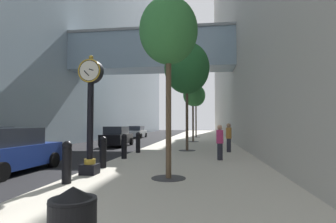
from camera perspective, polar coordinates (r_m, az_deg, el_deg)
ground_plane at (r=28.86m, az=-1.09°, el=-6.39°), size 110.00×110.00×0.00m
sidewalk_right at (r=31.51m, az=6.18°, el=-5.93°), size 7.09×80.00×0.14m
building_block_left at (r=38.25m, az=-19.80°, el=19.17°), size 24.18×80.00×32.12m
street_clock at (r=9.74m, az=-16.18°, el=0.61°), size 0.84×0.55×4.16m
bollard_second at (r=8.53m, az=-20.70°, el=-9.82°), size 0.28×0.28×1.24m
bollard_third at (r=11.07m, az=-13.64°, el=-8.22°), size 0.28×0.28×1.24m
bollard_fourth at (r=13.73m, az=-9.30°, el=-7.17°), size 0.28×0.28×1.24m
bollard_fifth at (r=16.43m, az=-6.38°, el=-6.43°), size 0.28×0.28×1.24m
street_tree_near at (r=9.14m, az=0.11°, el=16.43°), size 1.91×1.91×5.89m
street_tree_mid_near at (r=17.97m, az=4.02°, el=9.15°), size 2.97×2.97×7.14m
street_tree_mid_far at (r=26.72m, az=5.31°, el=3.42°), size 1.94×1.94×5.73m
street_tree_far at (r=35.74m, az=5.95°, el=3.35°), size 2.48×2.48×6.93m
pedestrian_walking at (r=13.27m, az=10.96°, el=-6.23°), size 0.38×0.38×1.70m
pedestrian_by_clock at (r=17.04m, az=12.78°, el=-5.25°), size 0.48×0.48×1.77m
car_silver_near at (r=36.68m, az=-6.58°, el=-4.35°), size 2.02×4.71×1.59m
car_blue_mid at (r=12.03m, az=-30.67°, el=-7.27°), size 2.07×4.38×1.73m
car_black_far at (r=23.03m, az=-10.79°, el=-5.27°), size 2.08×4.26×1.67m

